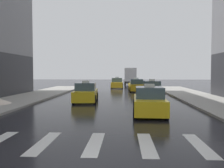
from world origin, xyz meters
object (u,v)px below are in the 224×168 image
at_px(taxi_second, 86,93).
at_px(taxi_fifth, 117,84).
at_px(box_truck, 130,76).
at_px(taxi_fourth, 136,86).
at_px(taxi_lead, 149,102).
at_px(taxi_third, 152,89).

relative_size(taxi_second, taxi_fifth, 1.02).
bearing_deg(box_truck, taxi_fourth, -88.56).
bearing_deg(taxi_fourth, taxi_lead, -90.29).
bearing_deg(taxi_second, taxi_fourth, 67.11).
distance_m(taxi_second, box_truck, 27.18).
relative_size(taxi_lead, taxi_third, 1.01).
distance_m(taxi_lead, taxi_third, 10.47).
bearing_deg(taxi_third, box_truck, 94.29).
bearing_deg(taxi_fifth, taxi_second, -96.87).
height_order(taxi_lead, taxi_fourth, same).
bearing_deg(taxi_third, taxi_lead, -97.49).
bearing_deg(taxi_lead, taxi_fifth, 96.38).
xyz_separation_m(taxi_third, taxi_fourth, (-1.28, 6.84, 0.00)).
bearing_deg(taxi_lead, taxi_fourth, 89.71).
xyz_separation_m(taxi_lead, taxi_third, (1.36, 10.38, 0.00)).
distance_m(taxi_fourth, box_truck, 15.31).
relative_size(taxi_fifth, box_truck, 0.60).
distance_m(taxi_second, taxi_fifth, 17.96).
bearing_deg(taxi_fifth, taxi_lead, -83.62).
bearing_deg(taxi_second, taxi_lead, -49.99).
bearing_deg(taxi_third, taxi_second, -142.66).
height_order(taxi_fifth, box_truck, box_truck).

